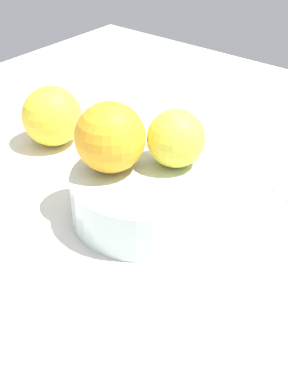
% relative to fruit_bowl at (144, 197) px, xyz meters
% --- Properties ---
extents(ground_plane, '(1.10, 1.10, 0.02)m').
position_rel_fruit_bowl_xyz_m(ground_plane, '(0.00, 0.00, -0.04)').
color(ground_plane, silver).
extents(fruit_bowl, '(0.17, 0.17, 0.06)m').
position_rel_fruit_bowl_xyz_m(fruit_bowl, '(0.00, 0.00, 0.00)').
color(fruit_bowl, silver).
rests_on(fruit_bowl, ground_plane).
extents(orange_in_bowl_0, '(0.08, 0.08, 0.08)m').
position_rel_fruit_bowl_xyz_m(orange_in_bowl_0, '(0.04, 0.01, 0.07)').
color(orange_in_bowl_0, '#F9A823').
rests_on(orange_in_bowl_0, fruit_bowl).
extents(orange_in_bowl_1, '(0.07, 0.07, 0.07)m').
position_rel_fruit_bowl_xyz_m(orange_in_bowl_1, '(-0.01, -0.04, 0.06)').
color(orange_in_bowl_1, yellow).
rests_on(orange_in_bowl_1, fruit_bowl).
extents(orange_loose_0, '(0.09, 0.09, 0.09)m').
position_rel_fruit_bowl_xyz_m(orange_loose_0, '(0.22, -0.06, 0.02)').
color(orange_loose_0, yellow).
rests_on(orange_loose_0, ground_plane).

